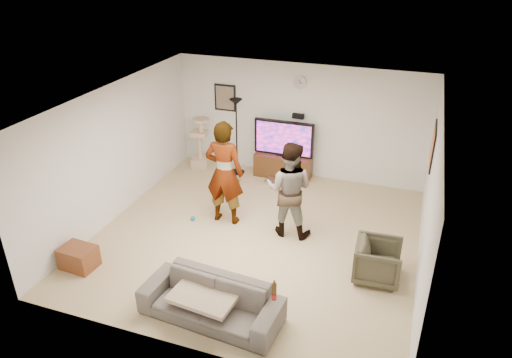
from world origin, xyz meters
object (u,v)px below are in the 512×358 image
(person_left, at_px, (224,173))
(armchair, at_px, (378,261))
(tv, at_px, (284,138))
(side_table, at_px, (79,257))
(floor_lamp, at_px, (237,137))
(sofa, at_px, (211,301))
(beer_bottle, at_px, (274,292))
(tv_stand, at_px, (283,165))
(cat_tree, at_px, (200,142))
(person_right, at_px, (289,189))

(person_left, xyz_separation_m, armchair, (2.88, -0.82, -0.67))
(tv, distance_m, side_table, 4.85)
(floor_lamp, height_order, sofa, floor_lamp)
(sofa, relative_size, beer_bottle, 7.89)
(tv_stand, xyz_separation_m, floor_lamp, (-1.03, -0.17, 0.60))
(person_left, relative_size, side_table, 3.61)
(cat_tree, xyz_separation_m, sofa, (2.30, -4.52, -0.31))
(tv_stand, bearing_deg, sofa, -85.87)
(tv_stand, xyz_separation_m, tv, (-0.00, 0.00, 0.65))
(tv_stand, xyz_separation_m, sofa, (0.33, -4.63, 0.03))
(beer_bottle, bearing_deg, armchair, 54.77)
(person_right, bearing_deg, sofa, 79.81)
(person_right, bearing_deg, tv_stand, -72.09)
(person_right, bearing_deg, floor_lamp, -49.48)
(tv_stand, distance_m, floor_lamp, 1.20)
(person_right, relative_size, side_table, 3.19)
(beer_bottle, relative_size, side_table, 0.46)
(tv, height_order, beer_bottle, tv)
(tv_stand, height_order, person_right, person_right)
(armchair, distance_m, side_table, 4.73)
(floor_lamp, bearing_deg, cat_tree, 176.84)
(person_left, relative_size, armchair, 2.80)
(beer_bottle, bearing_deg, sofa, 180.00)
(floor_lamp, bearing_deg, side_table, -105.15)
(tv, distance_m, beer_bottle, 4.80)
(cat_tree, xyz_separation_m, person_left, (1.49, -2.05, 0.39))
(floor_lamp, bearing_deg, beer_bottle, -63.02)
(tv, height_order, floor_lamp, floor_lamp)
(tv, bearing_deg, cat_tree, -176.69)
(armchair, bearing_deg, person_right, 61.40)
(side_table, bearing_deg, sofa, -7.94)
(tv, relative_size, cat_tree, 1.10)
(cat_tree, height_order, side_table, cat_tree)
(armchair, bearing_deg, floor_lamp, 47.96)
(floor_lamp, bearing_deg, tv_stand, 9.11)
(person_left, bearing_deg, side_table, 51.38)
(cat_tree, height_order, beer_bottle, cat_tree)
(tv_stand, height_order, armchair, armchair)
(tv_stand, distance_m, tv, 0.65)
(sofa, xyz_separation_m, beer_bottle, (0.91, 0.00, 0.41))
(cat_tree, bearing_deg, floor_lamp, -3.16)
(cat_tree, distance_m, side_table, 4.20)
(tv, distance_m, cat_tree, 2.00)
(person_left, bearing_deg, person_right, 178.91)
(cat_tree, height_order, armchair, cat_tree)
(floor_lamp, distance_m, person_left, 2.08)
(floor_lamp, height_order, cat_tree, floor_lamp)
(tv_stand, xyz_separation_m, person_left, (-0.48, -2.16, 0.73))
(tv_stand, distance_m, armchair, 3.83)
(tv, distance_m, person_left, 2.22)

